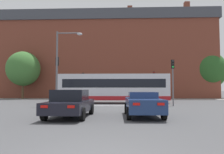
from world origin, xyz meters
TOP-DOWN VIEW (x-y plane):
  - stop_line_strip at (0.00, 15.26)m, footprint 7.97×0.30m
  - far_pavement at (0.00, 28.87)m, footprint 68.85×2.50m
  - brick_civic_building at (-1.96, 37.29)m, footprint 38.31×11.95m
  - car_saloon_left at (-2.18, 7.09)m, footprint 2.12×4.56m
  - car_roadster_right at (1.76, 7.49)m, footprint 1.98×4.37m
  - bus_crossing_lead at (-0.23, 19.31)m, footprint 11.77×2.68m
  - traffic_light_far_left at (-5.26, 28.59)m, footprint 0.26×0.31m
  - traffic_light_far_right at (5.56, 28.54)m, footprint 0.26×0.31m
  - traffic_light_near_right at (5.22, 15.16)m, footprint 0.26×0.31m
  - traffic_light_near_left at (-5.35, 15.22)m, footprint 0.26×0.31m
  - street_lamp_junction at (-4.84, 14.87)m, footprint 2.40×0.36m
  - pedestrian_waiting at (-5.50, 29.40)m, footprint 0.44×0.44m
  - pedestrian_walking_east at (-9.24, 28.25)m, footprint 0.40×0.46m
  - tree_by_building at (15.56, 33.90)m, footprint 6.37×6.37m
  - tree_kerbside at (-14.99, 29.35)m, footprint 5.22×5.22m

SIDE VIEW (x-z plane):
  - stop_line_strip at x=0.00m, z-range 0.00..0.01m
  - far_pavement at x=0.00m, z-range 0.00..0.01m
  - car_roadster_right at x=1.76m, z-range 0.02..1.37m
  - car_saloon_left at x=-2.18m, z-range 0.01..1.48m
  - pedestrian_walking_east at x=-9.24m, z-range 0.16..1.90m
  - pedestrian_waiting at x=-5.50m, z-range 0.16..1.93m
  - bus_crossing_lead at x=-0.23m, z-range 0.12..3.24m
  - traffic_light_far_left at x=-5.26m, z-range 0.70..4.72m
  - traffic_light_near_right at x=5.22m, z-range 0.72..4.88m
  - traffic_light_far_right at x=5.56m, z-range 0.72..4.89m
  - traffic_light_near_left at x=-5.35m, z-range 0.75..5.24m
  - street_lamp_junction at x=-4.84m, z-range 0.81..7.60m
  - tree_kerbside at x=-14.99m, z-range 1.01..8.52m
  - tree_by_building at x=15.56m, z-range 0.73..8.89m
  - brick_civic_building at x=-1.96m, z-range -0.97..16.31m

